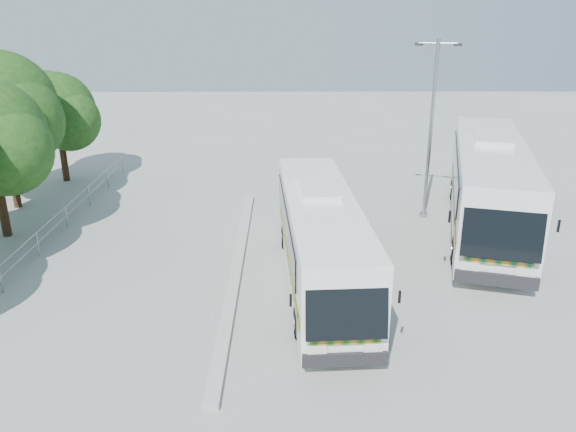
{
  "coord_description": "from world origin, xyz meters",
  "views": [
    {
      "loc": [
        -0.54,
        -16.84,
        8.87
      ],
      "look_at": [
        -0.41,
        2.91,
        1.65
      ],
      "focal_mm": 35.0,
      "sensor_mm": 36.0,
      "label": 1
    }
  ],
  "objects_px": {
    "tree_far_e": "(58,111)",
    "tree_far_d": "(3,107)",
    "coach_main": "(320,237)",
    "coach_adjacent": "(488,183)",
    "lamppost": "(431,123)"
  },
  "relations": [
    {
      "from": "tree_far_e",
      "to": "coach_adjacent",
      "type": "bearing_deg",
      "value": -19.54
    },
    {
      "from": "coach_adjacent",
      "to": "lamppost",
      "type": "height_order",
      "value": "lamppost"
    },
    {
      "from": "tree_far_d",
      "to": "coach_main",
      "type": "height_order",
      "value": "tree_far_d"
    },
    {
      "from": "tree_far_e",
      "to": "coach_main",
      "type": "xyz_separation_m",
      "value": [
        13.3,
        -12.53,
        -2.21
      ]
    },
    {
      "from": "tree_far_d",
      "to": "coach_main",
      "type": "bearing_deg",
      "value": -29.86
    },
    {
      "from": "coach_main",
      "to": "coach_adjacent",
      "type": "xyz_separation_m",
      "value": [
        7.45,
        5.17,
        0.34
      ]
    },
    {
      "from": "tree_far_e",
      "to": "lamppost",
      "type": "distance_m",
      "value": 19.42
    },
    {
      "from": "lamppost",
      "to": "coach_adjacent",
      "type": "bearing_deg",
      "value": -14.46
    },
    {
      "from": "tree_far_e",
      "to": "coach_adjacent",
      "type": "distance_m",
      "value": 22.1
    },
    {
      "from": "coach_main",
      "to": "coach_adjacent",
      "type": "height_order",
      "value": "coach_adjacent"
    },
    {
      "from": "tree_far_d",
      "to": "coach_main",
      "type": "distance_m",
      "value": 16.43
    },
    {
      "from": "tree_far_e",
      "to": "tree_far_d",
      "type": "bearing_deg",
      "value": -98.63
    },
    {
      "from": "tree_far_d",
      "to": "tree_far_e",
      "type": "height_order",
      "value": "tree_far_d"
    },
    {
      "from": "tree_far_e",
      "to": "coach_adjacent",
      "type": "relative_size",
      "value": 0.44
    },
    {
      "from": "coach_main",
      "to": "coach_adjacent",
      "type": "bearing_deg",
      "value": 31.37
    }
  ]
}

